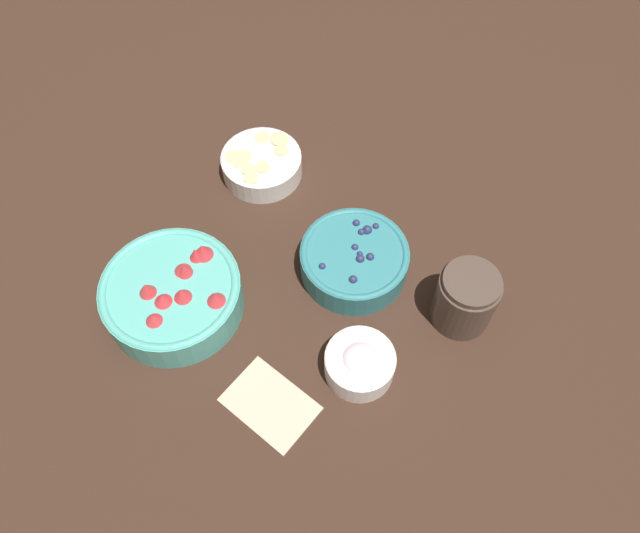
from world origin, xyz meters
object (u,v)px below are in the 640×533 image
(bowl_strawberries, at_px, (173,293))
(bowl_blueberries, at_px, (354,259))
(bowl_bananas, at_px, (262,163))
(bowl_cream, at_px, (360,363))
(jar_chocolate, at_px, (465,300))

(bowl_strawberries, height_order, bowl_blueberries, bowl_strawberries)
(bowl_bananas, xyz_separation_m, bowl_cream, (-0.35, 0.23, 0.00))
(bowl_bananas, bearing_deg, jar_chocolate, 171.92)
(bowl_bananas, relative_size, bowl_cream, 1.37)
(bowl_blueberries, distance_m, jar_chocolate, 0.19)
(bowl_strawberries, height_order, bowl_bananas, bowl_strawberries)
(bowl_blueberries, bearing_deg, bowl_strawberries, 47.12)
(bowl_blueberries, xyz_separation_m, jar_chocolate, (-0.19, -0.02, 0.02))
(bowl_blueberries, bearing_deg, bowl_cream, 124.73)
(bowl_strawberries, xyz_separation_m, jar_chocolate, (-0.38, -0.24, 0.01))
(bowl_strawberries, relative_size, bowl_cream, 2.07)
(bowl_cream, bearing_deg, bowl_strawberries, 12.58)
(bowl_strawberries, height_order, bowl_cream, bowl_strawberries)
(bowl_strawberries, relative_size, bowl_bananas, 1.51)
(bowl_blueberries, relative_size, jar_chocolate, 1.64)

